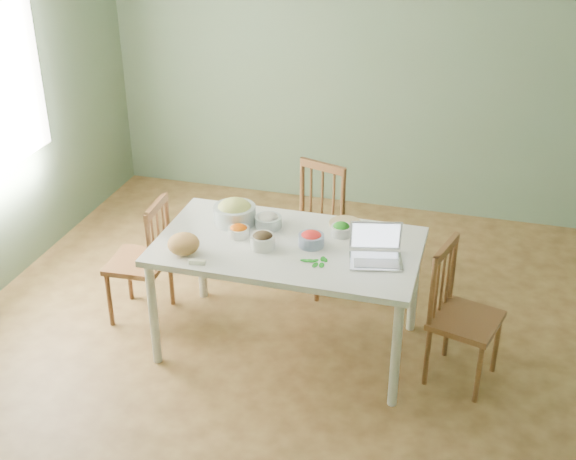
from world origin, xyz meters
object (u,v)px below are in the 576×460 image
(chair_left, at_px, (138,259))
(dining_table, at_px, (288,296))
(chair_right, at_px, (466,317))
(bowl_squash, at_px, (235,211))
(chair_far, at_px, (309,229))
(laptop, at_px, (377,247))
(bread_boule, at_px, (184,244))

(chair_left, bearing_deg, dining_table, 83.35)
(dining_table, relative_size, chair_left, 1.83)
(chair_right, bearing_deg, bowl_squash, 97.10)
(chair_far, bearing_deg, chair_right, -16.90)
(chair_left, xyz_separation_m, bowl_squash, (0.71, 0.12, 0.42))
(dining_table, relative_size, bowl_squash, 5.97)
(chair_right, bearing_deg, laptop, 109.98)
(bowl_squash, bearing_deg, dining_table, -23.96)
(bread_boule, bearing_deg, chair_far, 64.36)
(dining_table, xyz_separation_m, bowl_squash, (-0.43, 0.19, 0.49))
(dining_table, height_order, bowl_squash, bowl_squash)
(dining_table, distance_m, bread_boule, 0.82)
(chair_far, xyz_separation_m, laptop, (0.66, -0.91, 0.43))
(dining_table, height_order, laptop, laptop)
(chair_left, distance_m, laptop, 1.80)
(chair_far, relative_size, chair_right, 1.03)
(chair_right, xyz_separation_m, laptop, (-0.59, -0.05, 0.45))
(dining_table, distance_m, chair_far, 0.83)
(dining_table, bearing_deg, bowl_squash, 156.04)
(bowl_squash, bearing_deg, bread_boule, -109.01)
(chair_left, relative_size, laptop, 2.88)
(chair_far, xyz_separation_m, chair_left, (-1.08, -0.75, -0.02))
(bread_boule, relative_size, bowl_squash, 0.71)
(bowl_squash, height_order, laptop, laptop)
(bread_boule, bearing_deg, chair_left, 145.55)
(chair_left, height_order, laptop, laptop)
(chair_right, distance_m, laptop, 0.74)
(chair_left, xyz_separation_m, chair_right, (2.32, -0.11, 0.00))
(dining_table, xyz_separation_m, bread_boule, (-0.60, -0.30, 0.47))
(chair_right, bearing_deg, chair_far, 70.65)
(dining_table, xyz_separation_m, chair_right, (1.18, -0.04, 0.07))
(bowl_squash, distance_m, laptop, 1.06)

